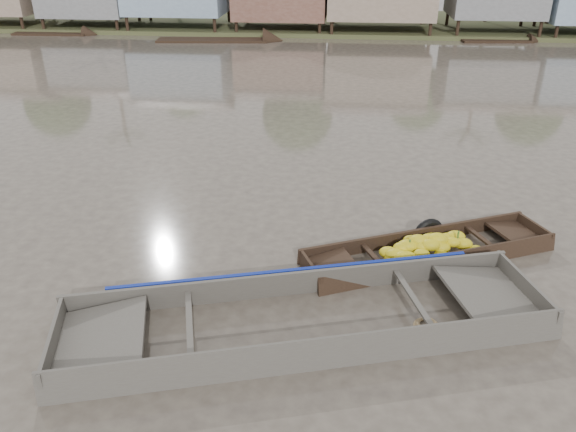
{
  "coord_description": "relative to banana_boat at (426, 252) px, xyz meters",
  "views": [
    {
      "loc": [
        0.41,
        -8.49,
        5.96
      ],
      "look_at": [
        -0.59,
        1.54,
        0.8
      ],
      "focal_mm": 35.0,
      "sensor_mm": 36.0,
      "label": 1
    }
  ],
  "objects": [
    {
      "name": "viewer_boat",
      "position": [
        -2.26,
        -2.48,
        -0.07
      ],
      "size": [
        8.37,
        4.27,
        0.65
      ],
      "rotation": [
        0.0,
        0.0,
        0.28
      ],
      "color": "#49443E",
      "rests_on": "ground"
    },
    {
      "name": "ground",
      "position": [
        -2.22,
        -1.52,
        -0.14
      ],
      "size": [
        120.0,
        120.0,
        0.0
      ],
      "primitive_type": "plane",
      "color": "#473E36",
      "rests_on": "ground"
    },
    {
      "name": "banana_boat",
      "position": [
        0.0,
        0.0,
        0.0
      ],
      "size": [
        5.31,
        3.3,
        0.75
      ],
      "rotation": [
        0.0,
        0.0,
        0.42
      ],
      "color": "black",
      "rests_on": "ground"
    }
  ]
}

